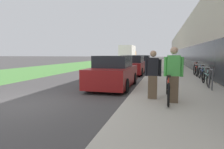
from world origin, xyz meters
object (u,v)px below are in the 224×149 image
at_px(cruiser_bike_farthest, 196,70).
at_px(cruiser_bike_middle, 201,73).
at_px(person_bystander, 153,75).
at_px(cruiser_bike_nearest, 206,78).
at_px(bike_rack_hoop, 211,77).
at_px(moving_truck, 128,54).
at_px(person_rider, 173,75).
at_px(vintage_roadster_curbside, 133,65).
at_px(parked_sedan_far, 142,63).
at_px(parked_sedan_curbside, 114,73).
at_px(tandem_bicycle, 168,89).

bearing_deg(cruiser_bike_farthest, cruiser_bike_middle, -89.49).
distance_m(person_bystander, cruiser_bike_middle, 6.22).
bearing_deg(cruiser_bike_nearest, cruiser_bike_middle, 85.44).
relative_size(bike_rack_hoop, moving_truck, 0.14).
bearing_deg(cruiser_bike_nearest, moving_truck, 107.96).
bearing_deg(cruiser_bike_nearest, person_bystander, -122.97).
height_order(person_rider, cruiser_bike_nearest, person_rider).
xyz_separation_m(cruiser_bike_nearest, vintage_roadster_curbside, (-4.30, 5.60, 0.20)).
relative_size(person_rider, parked_sedan_far, 0.36).
bearing_deg(cruiser_bike_farthest, parked_sedan_curbside, -130.95).
bearing_deg(parked_sedan_far, vintage_roadster_curbside, -91.25).
bearing_deg(parked_sedan_curbside, moving_truck, 98.29).
bearing_deg(parked_sedan_far, moving_truck, 106.12).
height_order(tandem_bicycle, bike_rack_hoop, tandem_bicycle).
xyz_separation_m(person_bystander, cruiser_bike_farthest, (2.45, 7.64, -0.39)).
height_order(cruiser_bike_nearest, cruiser_bike_farthest, cruiser_bike_farthest).
distance_m(person_bystander, vintage_roadster_curbside, 9.35).
relative_size(person_rider, bike_rack_hoop, 1.99).
bearing_deg(cruiser_bike_middle, person_rider, -106.83).
xyz_separation_m(cruiser_bike_farthest, vintage_roadster_curbside, (-4.45, 1.49, 0.15)).
bearing_deg(cruiser_bike_farthest, vintage_roadster_curbside, 161.47).
bearing_deg(bike_rack_hoop, person_rider, -120.82).
bearing_deg(parked_sedan_curbside, vintage_roadster_curbside, 90.38).
bearing_deg(bike_rack_hoop, cruiser_bike_farthest, 87.92).
bearing_deg(vintage_roadster_curbside, cruiser_bike_nearest, -52.49).
height_order(person_rider, moving_truck, moving_truck).
bearing_deg(vintage_roadster_curbside, parked_sedan_far, 88.75).
xyz_separation_m(vintage_roadster_curbside, moving_truck, (-3.69, 19.05, 0.84)).
xyz_separation_m(person_bystander, parked_sedan_curbside, (-1.96, 2.56, -0.23)).
xyz_separation_m(parked_sedan_curbside, vintage_roadster_curbside, (-0.04, 6.57, -0.01)).
bearing_deg(cruiser_bike_nearest, cruiser_bike_farthest, 87.83).
bearing_deg(tandem_bicycle, person_bystander, 169.65).
bearing_deg(tandem_bicycle, cruiser_bike_nearest, 63.45).
xyz_separation_m(bike_rack_hoop, vintage_roadster_curbside, (-4.26, 6.79, 0.04)).
distance_m(bike_rack_hoop, cruiser_bike_farthest, 5.30).
bearing_deg(moving_truck, bike_rack_hoop, -72.90).
bearing_deg(cruiser_bike_middle, moving_truck, 109.95).
xyz_separation_m(cruiser_bike_farthest, parked_sedan_curbside, (-4.41, -5.08, 0.17)).
bearing_deg(cruiser_bike_middle, cruiser_bike_farthest, 90.51).
xyz_separation_m(vintage_roadster_curbside, parked_sedan_far, (0.13, 5.83, -0.02)).
relative_size(bike_rack_hoop, vintage_roadster_curbside, 0.18).
height_order(person_bystander, parked_sedan_far, person_bystander).
bearing_deg(cruiser_bike_farthest, bike_rack_hoop, -92.08).
distance_m(tandem_bicycle, cruiser_bike_nearest, 4.05).
height_order(person_bystander, cruiser_bike_middle, person_bystander).
bearing_deg(person_rider, vintage_roadster_curbside, 105.42).
height_order(parked_sedan_curbside, parked_sedan_far, parked_sedan_curbside).
height_order(person_rider, parked_sedan_curbside, person_rider).
bearing_deg(parked_sedan_far, person_rider, -80.75).
xyz_separation_m(cruiser_bike_middle, vintage_roadster_curbside, (-4.47, 3.44, 0.19)).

